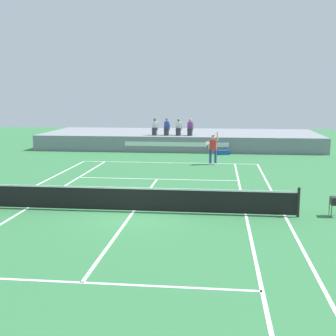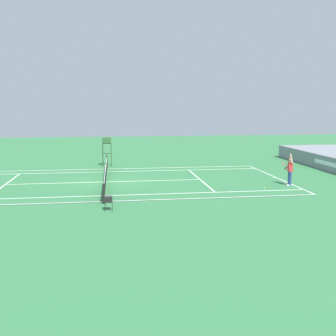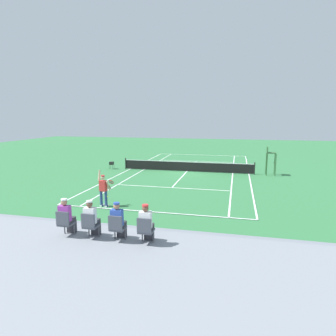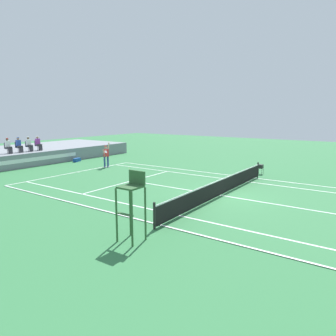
# 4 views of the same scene
# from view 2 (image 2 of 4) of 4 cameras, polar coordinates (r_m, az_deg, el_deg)

# --- Properties ---
(ground_plane) EXTENTS (80.00, 80.00, 0.00)m
(ground_plane) POSITION_cam_2_polar(r_m,az_deg,el_deg) (26.54, -8.97, -2.05)
(ground_plane) COLOR #337542
(court) EXTENTS (11.08, 23.88, 0.03)m
(court) POSITION_cam_2_polar(r_m,az_deg,el_deg) (26.54, -8.97, -2.02)
(court) COLOR #337542
(court) RESTS_ON ground
(net) EXTENTS (11.98, 0.10, 1.07)m
(net) POSITION_cam_2_polar(r_m,az_deg,el_deg) (26.45, -9.00, -0.94)
(net) COLOR black
(net) RESTS_ON ground
(tennis_player) EXTENTS (0.82, 0.62, 2.08)m
(tennis_player) POSITION_cam_2_polar(r_m,az_deg,el_deg) (26.10, 17.20, -0.31)
(tennis_player) COLOR navy
(tennis_player) RESTS_ON ground
(tennis_ball) EXTENTS (0.07, 0.07, 0.07)m
(tennis_ball) POSITION_cam_2_polar(r_m,az_deg,el_deg) (24.92, 13.74, -2.83)
(tennis_ball) COLOR #D1E533
(tennis_ball) RESTS_ON ground
(umpire_chair) EXTENTS (0.77, 0.77, 2.44)m
(umpire_chair) POSITION_cam_2_polar(r_m,az_deg,el_deg) (33.43, -8.84, 2.91)
(umpire_chair) COLOR #2D562D
(umpire_chair) RESTS_ON ground
(ball_hopper) EXTENTS (0.36, 0.36, 0.70)m
(ball_hopper) POSITION_cam_2_polar(r_m,az_deg,el_deg) (19.30, -8.60, -4.45)
(ball_hopper) COLOR black
(ball_hopper) RESTS_ON ground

